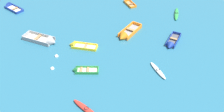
% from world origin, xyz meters
% --- Properties ---
extents(rowboat_deep_blue_near_left, '(3.56, 2.47, 1.11)m').
position_xyz_m(rowboat_deep_blue_near_left, '(-17.01, 27.33, 0.15)').
color(rowboat_deep_blue_near_left, beige).
rests_on(rowboat_deep_blue_near_left, ground_plane).
extents(rowboat_orange_cluster_outer, '(2.63, 4.30, 1.25)m').
position_xyz_m(rowboat_orange_cluster_outer, '(0.64, 24.14, 0.22)').
color(rowboat_orange_cluster_outer, gray).
rests_on(rowboat_orange_cluster_outer, ground_plane).
extents(kayak_green_center, '(0.59, 3.43, 0.33)m').
position_xyz_m(kayak_green_center, '(6.35, 30.96, 0.16)').
color(kayak_green_center, '#288C3D').
rests_on(kayak_green_center, ground_plane).
extents(rowboat_grey_near_camera, '(4.44, 2.07, 1.34)m').
position_xyz_m(rowboat_grey_near_camera, '(-8.13, 20.65, 0.22)').
color(rowboat_grey_near_camera, beige).
rests_on(rowboat_grey_near_camera, ground_plane).
extents(kayak_white_midfield_left, '(2.06, 2.51, 0.27)m').
position_xyz_m(kayak_white_midfield_left, '(5.09, 18.67, 0.13)').
color(kayak_white_midfield_left, white).
rests_on(kayak_white_midfield_left, ground_plane).
extents(kayak_red_foreground_center, '(3.08, 1.96, 0.31)m').
position_xyz_m(kayak_red_foreground_center, '(-0.35, 12.12, 0.15)').
color(kayak_red_foreground_center, red).
rests_on(kayak_red_foreground_center, ground_plane).
extents(rowboat_yellow_near_right, '(3.33, 1.22, 0.99)m').
position_xyz_m(rowboat_yellow_near_right, '(-4.37, 20.72, 0.15)').
color(rowboat_yellow_near_right, beige).
rests_on(rowboat_yellow_near_right, ground_plane).
extents(rowboat_deep_blue_far_right, '(1.75, 3.56, 0.96)m').
position_xyz_m(rowboat_deep_blue_far_right, '(6.11, 23.67, 0.18)').
color(rowboat_deep_blue_far_right, '#4C4C51').
rests_on(rowboat_deep_blue_far_right, ground_plane).
extents(rowboat_orange_far_left, '(2.36, 2.68, 0.91)m').
position_xyz_m(rowboat_orange_far_left, '(-0.85, 32.97, 0.14)').
color(rowboat_orange_far_left, '#99754C').
rests_on(rowboat_orange_far_left, ground_plane).
extents(rowboat_green_back_row_right, '(2.83, 1.54, 0.90)m').
position_xyz_m(rowboat_green_back_row_right, '(-2.60, 16.77, 0.14)').
color(rowboat_green_back_row_right, beige).
rests_on(rowboat_green_back_row_right, ground_plane).
extents(mooring_buoy_between_boats_right, '(0.41, 0.41, 0.41)m').
position_xyz_m(mooring_buoy_between_boats_right, '(-5.52, 16.45, 0.00)').
color(mooring_buoy_between_boats_right, silver).
rests_on(mooring_buoy_between_boats_right, ground_plane).
extents(mooring_buoy_far_field, '(0.42, 0.42, 0.42)m').
position_xyz_m(mooring_buoy_far_field, '(-5.93, 18.45, 0.00)').
color(mooring_buoy_far_field, silver).
rests_on(mooring_buoy_far_field, ground_plane).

